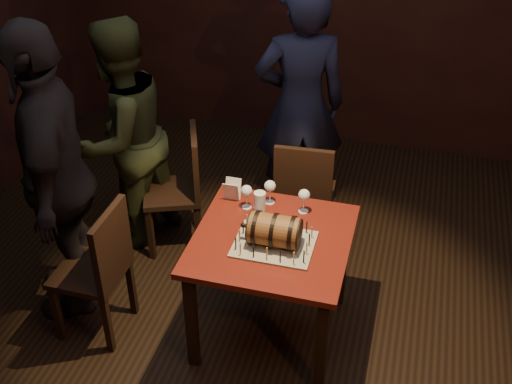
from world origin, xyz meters
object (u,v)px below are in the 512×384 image
wine_glass_right (304,196)px  person_left_front (56,175)px  chair_left_rear (183,183)px  chair_left_front (100,266)px  wine_glass_mid (270,187)px  chair_back (304,192)px  wine_glass_left (246,192)px  pint_of_ale (260,204)px  pub_table (272,252)px  person_left_rear (122,137)px  barrel_cake (274,230)px  person_back (300,107)px

wine_glass_right → person_left_front: bearing=-167.8°
chair_left_rear → chair_left_front: (-0.16, -0.97, 0.00)m
chair_left_rear → wine_glass_right: bearing=-23.8°
wine_glass_mid → chair_back: size_ratio=0.17×
wine_glass_left → chair_left_front: 0.98m
pint_of_ale → chair_back: (0.16, 0.63, -0.30)m
pint_of_ale → chair_left_rear: bearing=144.3°
pint_of_ale → pub_table: bearing=-58.2°
chair_left_front → person_left_rear: size_ratio=0.55×
barrel_cake → chair_back: size_ratio=0.37×
chair_left_front → person_left_front: 0.61m
wine_glass_right → person_left_front: size_ratio=0.08×
person_back → wine_glass_right: bearing=84.4°
pub_table → wine_glass_left: (-0.22, 0.25, 0.23)m
pint_of_ale → chair_back: 0.71m
chair_left_rear → barrel_cake: bearing=-42.2°
pub_table → chair_back: size_ratio=0.97×
pub_table → pint_of_ale: pint_of_ale is taller
barrel_cake → wine_glass_left: barrel_cake is taller
wine_glass_mid → person_left_rear: size_ratio=0.09×
chair_back → person_left_front: bearing=-147.8°
person_left_rear → pint_of_ale: bearing=89.0°
person_left_rear → person_left_front: person_left_front is taller
wine_glass_right → chair_back: (-0.10, 0.54, -0.35)m
barrel_cake → person_left_rear: person_left_rear is taller
chair_back → wine_glass_left: bearing=-112.9°
wine_glass_mid → chair_left_rear: size_ratio=0.17×
person_left_rear → person_left_front: (-0.08, -0.72, 0.12)m
chair_left_rear → person_left_front: person_left_front is taller
pint_of_ale → person_left_rear: person_left_rear is taller
person_left_front → person_back: bearing=114.3°
wine_glass_mid → person_left_rear: (-1.16, 0.36, -0.02)m
wine_glass_left → person_left_rear: 1.13m
wine_glass_right → person_back: 1.08m
pub_table → wine_glass_mid: size_ratio=5.59×
wine_glass_left → chair_left_front: bearing=-147.1°
wine_glass_mid → chair_left_front: size_ratio=0.17×
barrel_cake → person_left_front: 1.37m
wine_glass_mid → wine_glass_right: bearing=-10.4°
wine_glass_left → pint_of_ale: (0.09, -0.04, -0.05)m
chair_left_front → person_left_front: person_left_front is taller
wine_glass_right → wine_glass_mid: bearing=169.6°
pub_table → person_back: 1.38m
barrel_cake → wine_glass_right: (0.10, 0.36, 0.01)m
pub_table → person_left_front: size_ratio=0.46×
wine_glass_mid → person_left_rear: person_left_rear is taller
chair_left_front → pint_of_ale: bearing=28.2°
pub_table → person_left_front: (-1.34, -0.02, 0.33)m
barrel_cake → chair_back: bearing=90.1°
wine_glass_left → pub_table: bearing=-48.0°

